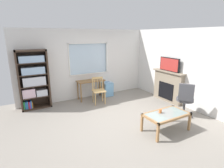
{
  "coord_description": "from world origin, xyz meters",
  "views": [
    {
      "loc": [
        -2.4,
        -3.74,
        2.29
      ],
      "look_at": [
        0.05,
        0.54,
        0.94
      ],
      "focal_mm": 28.8,
      "sensor_mm": 36.0,
      "label": 1
    }
  ],
  "objects": [
    {
      "name": "sippy_cup",
      "position": [
        0.63,
        -0.82,
        0.5
      ],
      "size": [
        0.07,
        0.07,
        0.09
      ],
      "primitive_type": "cylinder",
      "color": "orange",
      "rests_on": "coffee_table"
    },
    {
      "name": "wooden_chair",
      "position": [
        0.12,
        1.6,
        0.46
      ],
      "size": [
        0.48,
        0.47,
        0.9
      ],
      "color": "tan",
      "rests_on": "ground"
    },
    {
      "name": "bookshelf",
      "position": [
        -1.84,
        2.22,
        0.96
      ],
      "size": [
        0.9,
        0.38,
        1.87
      ],
      "color": "#38281E",
      "rests_on": "ground"
    },
    {
      "name": "ground",
      "position": [
        0.0,
        0.0,
        -0.01
      ],
      "size": [
        5.88,
        5.93,
        0.02
      ],
      "primitive_type": "cube",
      "color": "gray"
    },
    {
      "name": "fireplace",
      "position": [
        2.34,
        0.58,
        0.55
      ],
      "size": [
        0.26,
        1.3,
        1.09
      ],
      "color": "gray",
      "rests_on": "ground"
    },
    {
      "name": "coffee_table",
      "position": [
        0.73,
        -0.92,
        0.39
      ],
      "size": [
        1.1,
        0.6,
        0.46
      ],
      "color": "#8C9E99",
      "rests_on": "ground"
    },
    {
      "name": "plastic_drawer_unit",
      "position": [
        0.75,
        2.17,
        0.26
      ],
      "size": [
        0.35,
        0.4,
        0.52
      ],
      "primitive_type": "cube",
      "color": "#72ADDB",
      "rests_on": "ground"
    },
    {
      "name": "wall_back_with_window",
      "position": [
        -0.02,
        2.47,
        1.23
      ],
      "size": [
        4.88,
        0.15,
        2.5
      ],
      "color": "silver",
      "rests_on": "ground"
    },
    {
      "name": "wall_right",
      "position": [
        2.5,
        0.0,
        1.25
      ],
      "size": [
        0.12,
        5.13,
        2.5
      ],
      "primitive_type": "cube",
      "color": "silver",
      "rests_on": "ground"
    },
    {
      "name": "office_chair",
      "position": [
        1.82,
        -0.58,
        0.55
      ],
      "size": [
        0.62,
        0.58,
        1.0
      ],
      "color": "#4C4C51",
      "rests_on": "ground"
    },
    {
      "name": "desk_under_window",
      "position": [
        0.05,
        2.12,
        0.59
      ],
      "size": [
        0.99,
        0.43,
        0.71
      ],
      "color": "brown",
      "rests_on": "ground"
    },
    {
      "name": "tv",
      "position": [
        2.33,
        0.58,
        1.32
      ],
      "size": [
        0.06,
        0.82,
        0.46
      ],
      "color": "black",
      "rests_on": "fireplace"
    }
  ]
}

